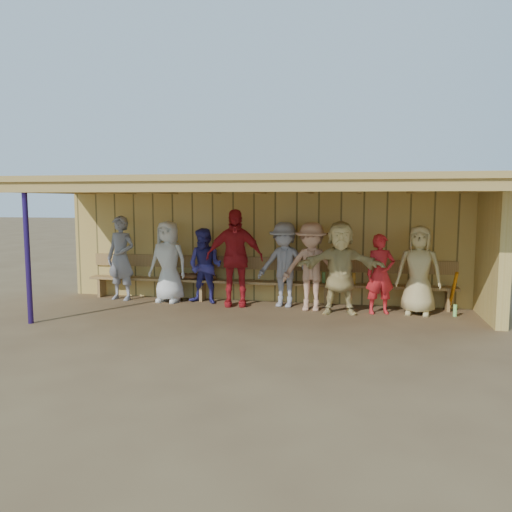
{
  "coord_description": "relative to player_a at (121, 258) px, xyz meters",
  "views": [
    {
      "loc": [
        1.85,
        -8.86,
        2.11
      ],
      "look_at": [
        0.0,
        0.35,
        1.05
      ],
      "focal_mm": 35.0,
      "sensor_mm": 36.0,
      "label": 1
    }
  ],
  "objects": [
    {
      "name": "player_b",
      "position": [
        1.05,
        0.0,
        -0.05
      ],
      "size": [
        0.88,
        0.63,
        1.68
      ],
      "primitive_type": "imported",
      "rotation": [
        0.0,
        0.0,
        -0.12
      ],
      "color": "silver",
      "rests_on": "ground"
    },
    {
      "name": "dugout_equipment",
      "position": [
        2.44,
        0.18,
        -0.4
      ],
      "size": [
        5.57,
        0.62,
        0.8
      ],
      "color": "orange",
      "rests_on": "ground"
    },
    {
      "name": "player_d",
      "position": [
        2.49,
        -0.1,
        0.08
      ],
      "size": [
        1.2,
        0.66,
        1.93
      ],
      "primitive_type": "imported",
      "rotation": [
        0.0,
        0.0,
        0.18
      ],
      "color": "red",
      "rests_on": "ground"
    },
    {
      "name": "ground",
      "position": [
        3.0,
        -0.81,
        -0.89
      ],
      "size": [
        90.0,
        90.0,
        0.0
      ],
      "primitive_type": "plane",
      "color": "brown",
      "rests_on": "ground"
    },
    {
      "name": "player_f",
      "position": [
        4.58,
        -0.41,
        -0.02
      ],
      "size": [
        1.65,
        0.66,
        1.73
      ],
      "primitive_type": "imported",
      "rotation": [
        0.0,
        0.0,
        0.1
      ],
      "color": "#DDC57C",
      "rests_on": "ground"
    },
    {
      "name": "player_c",
      "position": [
        1.85,
        0.0,
        -0.12
      ],
      "size": [
        0.83,
        0.7,
        1.54
      ],
      "primitive_type": "imported",
      "rotation": [
        0.0,
        0.0,
        -0.17
      ],
      "color": "navy",
      "rests_on": "ground"
    },
    {
      "name": "player_a",
      "position": [
        0.0,
        0.0,
        0.0
      ],
      "size": [
        0.72,
        0.54,
        1.78
      ],
      "primitive_type": "imported",
      "rotation": [
        0.0,
        0.0,
        -0.19
      ],
      "color": "gray",
      "rests_on": "ground"
    },
    {
      "name": "player_g",
      "position": [
        5.31,
        -0.26,
        -0.15
      ],
      "size": [
        0.62,
        0.49,
        1.48
      ],
      "primitive_type": "imported",
      "rotation": [
        0.0,
        0.0,
        0.27
      ],
      "color": "red",
      "rests_on": "ground"
    },
    {
      "name": "player_e",
      "position": [
        3.48,
        0.0,
        -0.05
      ],
      "size": [
        1.17,
        0.78,
        1.68
      ],
      "primitive_type": "imported",
      "rotation": [
        0.0,
        0.0,
        -0.16
      ],
      "color": "gray",
      "rests_on": "ground"
    },
    {
      "name": "player_extra",
      "position": [
        4.03,
        -0.23,
        -0.05
      ],
      "size": [
        1.1,
        0.64,
        1.69
      ],
      "primitive_type": "imported",
      "rotation": [
        0.0,
        0.0,
        -0.02
      ],
      "color": "tan",
      "rests_on": "ground"
    },
    {
      "name": "dugout_structure",
      "position": [
        3.39,
        -0.12,
        0.81
      ],
      "size": [
        8.8,
        3.2,
        2.5
      ],
      "color": "tan",
      "rests_on": "ground"
    },
    {
      "name": "bench",
      "position": [
        3.0,
        0.31,
        -0.36
      ],
      "size": [
        7.6,
        0.34,
        0.93
      ],
      "color": "#A57E47",
      "rests_on": "ground"
    },
    {
      "name": "player_h",
      "position": [
        6.0,
        -0.2,
        -0.06
      ],
      "size": [
        0.88,
        0.65,
        1.65
      ],
      "primitive_type": "imported",
      "rotation": [
        0.0,
        0.0,
        -0.17
      ],
      "color": "tan",
      "rests_on": "ground"
    }
  ]
}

